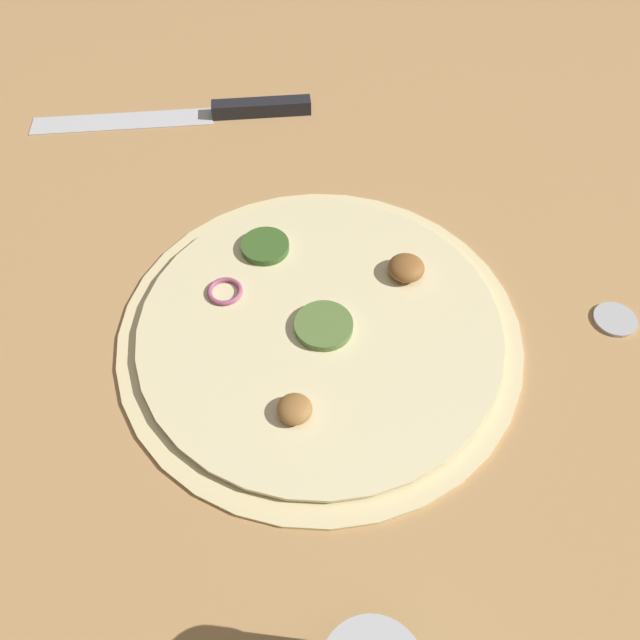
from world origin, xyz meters
name	(u,v)px	position (x,y,z in m)	size (l,w,h in m)	color
ground_plane	(320,331)	(0.00, 0.00, 0.00)	(3.00, 3.00, 0.00)	tan
pizza	(320,326)	(0.00, 0.00, 0.01)	(0.37, 0.37, 0.03)	beige
knife	(219,112)	(0.10, 0.35, 0.01)	(0.31, 0.20, 0.02)	silver
loose_cap	(616,318)	(0.23, -0.16, 0.00)	(0.04, 0.04, 0.01)	#B2B2B7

